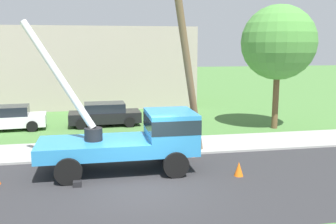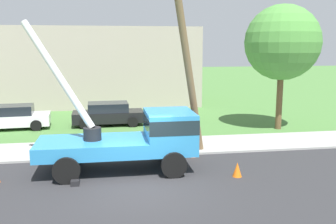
{
  "view_description": "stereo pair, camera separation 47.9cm",
  "coord_description": "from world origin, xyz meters",
  "px_view_note": "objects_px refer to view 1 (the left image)",
  "views": [
    {
      "loc": [
        -1.61,
        -12.7,
        5.0
      ],
      "look_at": [
        1.52,
        3.54,
        2.07
      ],
      "focal_mm": 40.69,
      "sensor_mm": 36.0,
      "label": 1
    },
    {
      "loc": [
        -1.14,
        -12.79,
        5.0
      ],
      "look_at": [
        1.52,
        3.54,
        2.07
      ],
      "focal_mm": 40.69,
      "sensor_mm": 36.0,
      "label": 2
    }
  ],
  "objects_px": {
    "traffic_cone_ahead": "(239,169)",
    "leaning_utility_pole": "(186,56)",
    "utility_truck": "(139,136)",
    "traffic_cone_curbside": "(193,151)",
    "roadside_tree_near": "(278,43)",
    "parked_sedan_white": "(7,118)",
    "parked_sedan_black": "(105,114)"
  },
  "relations": [
    {
      "from": "traffic_cone_ahead",
      "to": "leaning_utility_pole",
      "type": "bearing_deg",
      "value": 114.34
    },
    {
      "from": "utility_truck",
      "to": "traffic_cone_curbside",
      "type": "bearing_deg",
      "value": 27.12
    },
    {
      "from": "traffic_cone_curbside",
      "to": "roadside_tree_near",
      "type": "height_order",
      "value": "roadside_tree_near"
    },
    {
      "from": "parked_sedan_white",
      "to": "parked_sedan_black",
      "type": "bearing_deg",
      "value": 2.09
    },
    {
      "from": "traffic_cone_ahead",
      "to": "parked_sedan_white",
      "type": "distance_m",
      "value": 14.71
    },
    {
      "from": "parked_sedan_black",
      "to": "utility_truck",
      "type": "bearing_deg",
      "value": -82.84
    },
    {
      "from": "leaning_utility_pole",
      "to": "parked_sedan_white",
      "type": "bearing_deg",
      "value": 141.78
    },
    {
      "from": "traffic_cone_ahead",
      "to": "parked_sedan_black",
      "type": "height_order",
      "value": "parked_sedan_black"
    },
    {
      "from": "utility_truck",
      "to": "traffic_cone_curbside",
      "type": "xyz_separation_m",
      "value": [
        2.58,
        1.32,
        -1.13
      ]
    },
    {
      "from": "leaning_utility_pole",
      "to": "parked_sedan_white",
      "type": "xyz_separation_m",
      "value": [
        -9.15,
        7.21,
        -3.81
      ]
    },
    {
      "from": "utility_truck",
      "to": "traffic_cone_curbside",
      "type": "relative_size",
      "value": 12.09
    },
    {
      "from": "leaning_utility_pole",
      "to": "roadside_tree_near",
      "type": "relative_size",
      "value": 1.2
    },
    {
      "from": "utility_truck",
      "to": "roadside_tree_near",
      "type": "xyz_separation_m",
      "value": [
        8.96,
        6.18,
        3.7
      ]
    },
    {
      "from": "parked_sedan_white",
      "to": "parked_sedan_black",
      "type": "height_order",
      "value": "same"
    },
    {
      "from": "traffic_cone_curbside",
      "to": "parked_sedan_black",
      "type": "height_order",
      "value": "parked_sedan_black"
    },
    {
      "from": "utility_truck",
      "to": "traffic_cone_curbside",
      "type": "distance_m",
      "value": 3.11
    },
    {
      "from": "leaning_utility_pole",
      "to": "traffic_cone_ahead",
      "type": "relative_size",
      "value": 15.73
    },
    {
      "from": "utility_truck",
      "to": "traffic_cone_curbside",
      "type": "height_order",
      "value": "utility_truck"
    },
    {
      "from": "parked_sedan_black",
      "to": "traffic_cone_ahead",
      "type": "bearing_deg",
      "value": -65.36
    },
    {
      "from": "leaning_utility_pole",
      "to": "parked_sedan_black",
      "type": "height_order",
      "value": "leaning_utility_pole"
    },
    {
      "from": "leaning_utility_pole",
      "to": "roadside_tree_near",
      "type": "xyz_separation_m",
      "value": [
        6.66,
        4.65,
        0.58
      ]
    },
    {
      "from": "utility_truck",
      "to": "roadside_tree_near",
      "type": "bearing_deg",
      "value": 34.6
    },
    {
      "from": "traffic_cone_curbside",
      "to": "parked_sedan_black",
      "type": "xyz_separation_m",
      "value": [
        -3.7,
        7.63,
        0.43
      ]
    },
    {
      "from": "utility_truck",
      "to": "leaning_utility_pole",
      "type": "bearing_deg",
      "value": 33.67
    },
    {
      "from": "traffic_cone_curbside",
      "to": "parked_sedan_white",
      "type": "xyz_separation_m",
      "value": [
        -9.43,
        7.42,
        0.43
      ]
    },
    {
      "from": "traffic_cone_curbside",
      "to": "parked_sedan_black",
      "type": "relative_size",
      "value": 0.13
    },
    {
      "from": "roadside_tree_near",
      "to": "traffic_cone_ahead",
      "type": "bearing_deg",
      "value": -124.46
    },
    {
      "from": "leaning_utility_pole",
      "to": "roadside_tree_near",
      "type": "bearing_deg",
      "value": 34.92
    },
    {
      "from": "leaning_utility_pole",
      "to": "traffic_cone_curbside",
      "type": "relative_size",
      "value": 15.73
    },
    {
      "from": "parked_sedan_white",
      "to": "parked_sedan_black",
      "type": "distance_m",
      "value": 5.73
    },
    {
      "from": "utility_truck",
      "to": "parked_sedan_black",
      "type": "bearing_deg",
      "value": 97.16
    },
    {
      "from": "roadside_tree_near",
      "to": "parked_sedan_white",
      "type": "bearing_deg",
      "value": 170.83
    }
  ]
}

